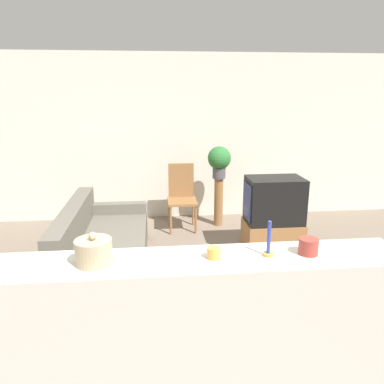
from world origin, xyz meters
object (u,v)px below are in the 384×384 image
(wooden_chair, at_px, (182,194))
(decorative_bowl, at_px, (94,251))
(couch, at_px, (102,248))
(potted_plant, at_px, (219,160))
(television, at_px, (274,200))

(wooden_chair, bearing_deg, decorative_bowl, -103.20)
(couch, xyz_separation_m, decorative_bowl, (0.27, -2.09, 0.88))
(couch, bearing_deg, wooden_chair, 51.06)
(wooden_chair, relative_size, decorative_bowl, 4.41)
(couch, relative_size, wooden_chair, 1.96)
(couch, bearing_deg, decorative_bowl, -82.67)
(potted_plant, bearing_deg, decorative_bowl, -111.86)
(potted_plant, bearing_deg, television, -64.36)
(couch, xyz_separation_m, television, (2.20, 0.27, 0.46))
(wooden_chair, distance_m, decorative_bowl, 3.55)
(television, xyz_separation_m, potted_plant, (-0.54, 1.12, 0.34))
(wooden_chair, distance_m, potted_plant, 0.79)
(television, height_order, wooden_chair, television)
(television, height_order, potted_plant, potted_plant)
(television, bearing_deg, decorative_bowl, -129.31)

